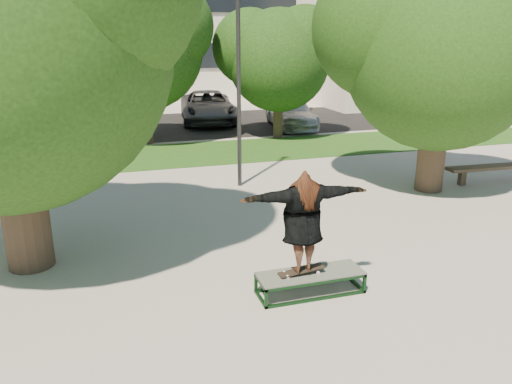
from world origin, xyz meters
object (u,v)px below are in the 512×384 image
object	(u,v)px
car_dark	(83,114)
car_grey	(208,107)
car_silver_b	(291,113)
lamppost	(239,75)
tree_right	(439,39)
grind_box	(310,283)
car_silver_a	(11,114)
bench	(500,168)

from	to	relation	value
car_dark	car_grey	xyz separation A→B (m)	(6.03, 0.51, 0.04)
car_silver_b	lamppost	bearing A→B (deg)	-109.95
tree_right	grind_box	xyz separation A→B (m)	(-5.49, -4.63, -3.90)
lamppost	car_silver_b	xyz separation A→B (m)	(5.00, 8.89, -2.46)
car_dark	car_silver_b	size ratio (longest dim) A/B	0.94
car_silver_a	car_grey	world-z (taller)	car_silver_a
car_dark	car_silver_b	bearing A→B (deg)	-19.90
tree_right	bench	world-z (taller)	tree_right
tree_right	car_silver_b	xyz separation A→B (m)	(0.08, 10.80, -3.40)
tree_right	car_dark	xyz separation A→B (m)	(-9.45, 12.91, -3.35)
bench	lamppost	bearing A→B (deg)	169.08
lamppost	car_grey	world-z (taller)	lamppost
bench	car_silver_b	xyz separation A→B (m)	(-2.50, 10.85, 0.25)
car_dark	car_grey	bearing A→B (deg)	-2.63
bench	car_grey	bearing A→B (deg)	117.75
lamppost	car_silver_b	world-z (taller)	lamppost
grind_box	car_grey	world-z (taller)	car_grey
lamppost	tree_right	bearing A→B (deg)	-21.28
grind_box	car_grey	distance (m)	18.18
grind_box	car_silver_b	size ratio (longest dim) A/B	0.38
lamppost	grind_box	xyz separation A→B (m)	(-0.57, -6.55, -2.96)
car_silver_a	car_grey	xyz separation A→B (m)	(9.15, 0.00, -0.01)
bench	car_grey	world-z (taller)	car_grey
lamppost	car_grey	bearing A→B (deg)	82.57
lamppost	car_dark	bearing A→B (deg)	112.39
bench	car_dark	size ratio (longest dim) A/B	0.77
lamppost	car_dark	world-z (taller)	lamppost
car_silver_a	car_silver_b	size ratio (longest dim) A/B	0.97
lamppost	grind_box	distance (m)	7.21
lamppost	car_silver_a	bearing A→B (deg)	123.64
car_grey	car_silver_b	distance (m)	4.37
lamppost	car_grey	xyz separation A→B (m)	(1.50, 11.50, -2.37)
tree_right	car_silver_a	bearing A→B (deg)	133.13
car_silver_b	car_grey	bearing A→B (deg)	152.67
tree_right	car_dark	distance (m)	16.34
grind_box	bench	distance (m)	9.29
lamppost	bench	world-z (taller)	lamppost
car_silver_a	car_dark	xyz separation A→B (m)	(3.12, -0.51, -0.05)
tree_right	bench	xyz separation A→B (m)	(2.58, -0.04, -3.65)
car_silver_a	car_silver_b	world-z (taller)	car_silver_a
car_silver_a	car_grey	size ratio (longest dim) A/B	0.83
grind_box	car_dark	size ratio (longest dim) A/B	0.40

